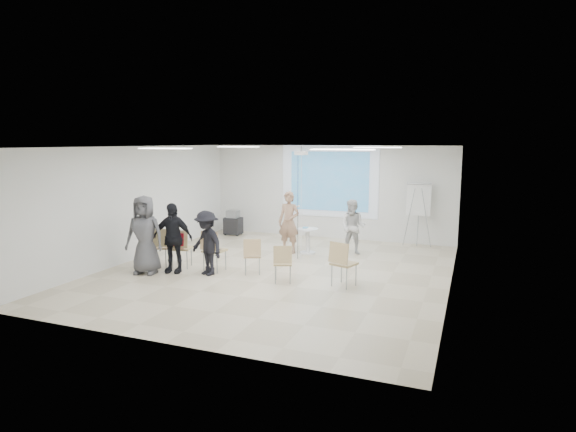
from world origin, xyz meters
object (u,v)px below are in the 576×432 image
(audience_left, at_px, (172,233))
(chair_far_left, at_px, (159,244))
(chair_center, at_px, (252,253))
(audience_mid, at_px, (207,239))
(audience_outer, at_px, (145,230))
(player_left, at_px, (289,218))
(chair_left_mid, at_px, (181,245))
(pedestal_table, at_px, (308,239))
(chair_left_inner, at_px, (212,248))
(av_cart, at_px, (233,224))
(chair_right_far, at_px, (342,260))
(laptop, at_px, (215,249))
(flipchart_easel, at_px, (419,200))
(chair_right_inner, at_px, (283,261))
(player_right, at_px, (353,224))

(audience_left, bearing_deg, chair_far_left, 146.73)
(chair_center, distance_m, audience_left, 1.98)
(audience_mid, xyz_separation_m, audience_outer, (-1.43, -0.42, 0.18))
(player_left, bearing_deg, chair_left_mid, -121.85)
(pedestal_table, xyz_separation_m, chair_left_inner, (-1.53, -2.62, 0.18))
(chair_left_inner, bearing_deg, audience_outer, -149.95)
(audience_left, xyz_separation_m, av_cart, (-0.86, 4.73, -0.58))
(chair_right_far, relative_size, laptop, 2.71)
(chair_left_mid, height_order, chair_right_far, chair_right_far)
(chair_right_far, distance_m, audience_left, 4.13)
(chair_left_inner, distance_m, flipchart_easel, 6.40)
(flipchart_easel, bearing_deg, audience_mid, -131.96)
(pedestal_table, bearing_deg, chair_center, -102.08)
(audience_mid, bearing_deg, chair_center, 45.69)
(chair_right_inner, relative_size, av_cart, 1.05)
(player_left, height_order, audience_left, player_left)
(chair_left_inner, relative_size, av_cart, 1.22)
(player_left, height_order, chair_left_mid, player_left)
(chair_left_mid, xyz_separation_m, audience_mid, (0.93, -0.30, 0.29))
(player_right, height_order, audience_outer, audience_outer)
(pedestal_table, relative_size, chair_right_inner, 0.85)
(chair_right_inner, bearing_deg, av_cart, 108.34)
(audience_left, xyz_separation_m, audience_mid, (0.88, 0.09, -0.10))
(audience_outer, bearing_deg, chair_right_far, -5.49)
(chair_center, height_order, laptop, chair_center)
(player_left, xyz_separation_m, flipchart_easel, (3.30, 2.13, 0.43))
(pedestal_table, xyz_separation_m, audience_mid, (-1.52, -2.90, 0.46))
(chair_far_left, bearing_deg, chair_center, -15.81)
(chair_center, bearing_deg, chair_right_inner, -47.77)
(player_left, distance_m, chair_right_inner, 3.01)
(player_left, distance_m, chair_right_far, 3.48)
(chair_far_left, height_order, audience_left, audience_left)
(audience_mid, bearing_deg, chair_left_mid, -174.83)
(audience_outer, bearing_deg, laptop, 16.30)
(chair_far_left, xyz_separation_m, audience_left, (0.59, -0.25, 0.37))
(chair_left_mid, xyz_separation_m, chair_center, (1.91, 0.12, -0.06))
(chair_left_mid, relative_size, av_cart, 1.18)
(pedestal_table, height_order, av_cart, av_cart)
(laptop, relative_size, flipchart_easel, 0.19)
(player_left, bearing_deg, chair_right_inner, -66.45)
(player_right, distance_m, av_cart, 4.65)
(audience_mid, height_order, av_cart, audience_mid)
(player_right, xyz_separation_m, chair_center, (-1.71, -2.92, -0.33))
(chair_far_left, distance_m, chair_left_inner, 1.47)
(audience_outer, xyz_separation_m, flipchart_easel, (5.70, 5.38, 0.37))
(chair_right_inner, relative_size, audience_outer, 0.41)
(chair_right_far, height_order, flipchart_easel, flipchart_easel)
(chair_center, height_order, av_cart, chair_center)
(player_right, bearing_deg, chair_right_far, -75.29)
(audience_mid, bearing_deg, flipchart_easel, 72.16)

